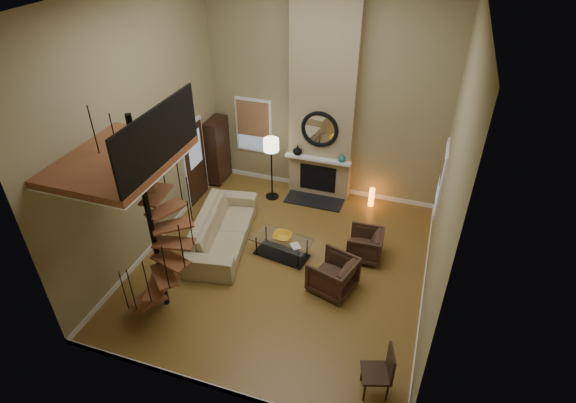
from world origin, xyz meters
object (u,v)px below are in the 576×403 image
(sofa, at_px, (222,228))
(armchair_near, at_px, (368,245))
(hutch, at_px, (218,150))
(armchair_far, at_px, (336,276))
(coffee_table, at_px, (282,245))
(side_chair, at_px, (382,370))
(accent_lamp, at_px, (371,197))
(floor_lamp, at_px, (271,150))

(sofa, distance_m, armchair_near, 3.30)
(hutch, xyz_separation_m, armchair_near, (4.51, -1.98, -0.60))
(armchair_far, relative_size, coffee_table, 0.62)
(coffee_table, bearing_deg, side_chair, -45.86)
(side_chair, bearing_deg, armchair_near, 103.74)
(armchair_near, height_order, coffee_table, armchair_near)
(armchair_far, bearing_deg, accent_lamp, -165.93)
(coffee_table, xyz_separation_m, accent_lamp, (1.55, 2.59, -0.03))
(armchair_near, bearing_deg, coffee_table, -76.55)
(armchair_near, height_order, accent_lamp, armchair_near)
(sofa, relative_size, side_chair, 2.82)
(armchair_near, distance_m, floor_lamp, 3.44)
(hutch, distance_m, accent_lamp, 4.30)
(armchair_near, relative_size, coffee_table, 0.54)
(armchair_far, distance_m, coffee_table, 1.53)
(sofa, bearing_deg, side_chair, -134.06)
(hutch, bearing_deg, armchair_far, -37.72)
(accent_lamp, distance_m, side_chair, 5.39)
(hutch, bearing_deg, coffee_table, -42.89)
(hutch, relative_size, armchair_far, 2.08)
(sofa, distance_m, armchair_far, 2.90)
(coffee_table, height_order, side_chair, side_chair)
(coffee_table, bearing_deg, floor_lamp, 115.13)
(side_chair, bearing_deg, floor_lamp, 126.77)
(sofa, bearing_deg, armchair_far, -113.62)
(accent_lamp, bearing_deg, side_chair, -78.66)
(armchair_far, bearing_deg, floor_lamp, -122.57)
(accent_lamp, bearing_deg, armchair_far, -92.90)
(armchair_near, xyz_separation_m, floor_lamp, (-2.83, 1.63, 1.06))
(coffee_table, bearing_deg, accent_lamp, 59.16)
(armchair_far, relative_size, floor_lamp, 0.50)
(armchair_far, height_order, accent_lamp, armchair_far)
(side_chair, bearing_deg, accent_lamp, 101.34)
(hutch, height_order, side_chair, hutch)
(floor_lamp, xyz_separation_m, side_chair, (3.61, -4.84, -0.89))
(side_chair, bearing_deg, sofa, 146.26)
(hutch, height_order, accent_lamp, hutch)
(coffee_table, height_order, floor_lamp, floor_lamp)
(armchair_near, distance_m, side_chair, 3.30)
(coffee_table, height_order, accent_lamp, accent_lamp)
(armchair_far, xyz_separation_m, floor_lamp, (-2.39, 2.80, 1.06))
(side_chair, bearing_deg, coffee_table, 134.14)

